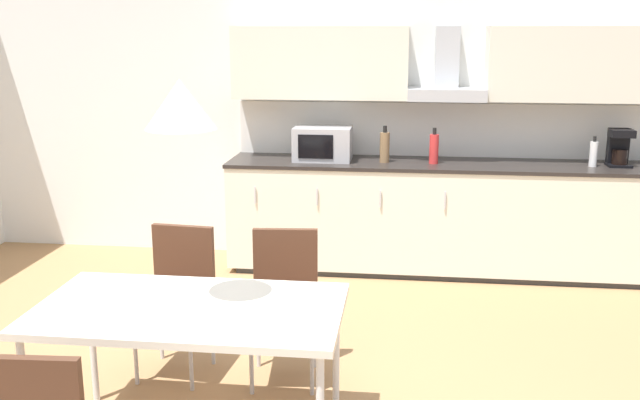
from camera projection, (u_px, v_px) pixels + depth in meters
The scene contains 13 objects.
wall_back at pixel (321, 106), 6.29m from camera, with size 7.41×0.10×2.69m, color white.
kitchen_counter at pixel (442, 217), 6.01m from camera, with size 3.60×0.67×0.93m.
backsplash_tile at pixel (444, 130), 6.14m from camera, with size 3.58×0.02×0.46m, color silver.
upper_wall_cabinets at pixel (447, 64), 5.86m from camera, with size 3.58×0.40×0.60m.
microwave at pixel (323, 144), 5.98m from camera, with size 0.48×0.35×0.28m.
coffee_maker at pixel (619, 147), 5.72m from camera, with size 0.18×0.19×0.30m.
bottle_brown at pixel (385, 147), 5.89m from camera, with size 0.08×0.08×0.30m.
bottle_white at pixel (593, 154), 5.70m from camera, with size 0.06×0.06×0.25m.
bottle_red at pixel (434, 148), 5.83m from camera, with size 0.08×0.08×0.29m.
dining_table at pixel (190, 315), 3.39m from camera, with size 1.45×0.81×0.73m.
chair_far_left at pixel (178, 285), 4.22m from camera, with size 0.44×0.44×0.87m.
chair_far_right at pixel (284, 289), 4.14m from camera, with size 0.44×0.44×0.87m.
pendant_lamp at pixel (180, 104), 3.15m from camera, with size 0.32×0.32×0.22m, color silver.
Camera 1 is at (0.76, -3.45, 2.00)m, focal length 40.00 mm.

